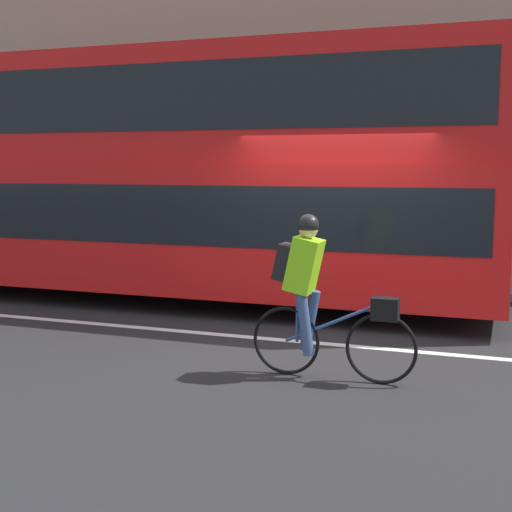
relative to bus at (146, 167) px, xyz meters
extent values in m
plane|color=#232326|center=(3.33, -2.05, -2.08)|extent=(80.00, 80.00, 0.00)
cube|color=silver|center=(3.33, -1.96, -2.08)|extent=(50.00, 0.14, 0.01)
cube|color=gray|center=(3.33, 2.49, -2.02)|extent=(60.00, 1.83, 0.12)
cube|color=gray|center=(3.33, 3.56, 1.35)|extent=(60.00, 0.30, 6.87)
cylinder|color=black|center=(3.40, 0.00, -1.61)|extent=(0.96, 0.30, 0.96)
cube|color=red|center=(0.00, 0.00, -0.87)|extent=(10.96, 2.55, 1.86)
cube|color=black|center=(0.00, 0.00, -0.64)|extent=(10.53, 2.57, 0.82)
cube|color=red|center=(0.00, 0.00, 0.87)|extent=(10.96, 2.45, 1.62)
cube|color=black|center=(0.00, 0.00, 0.95)|extent=(10.53, 2.47, 0.91)
torus|color=black|center=(4.33, -3.29, -1.73)|extent=(0.70, 0.04, 0.70)
torus|color=black|center=(3.36, -3.29, -1.73)|extent=(0.70, 0.04, 0.70)
cylinder|color=#2D4C8C|center=(3.84, -3.29, -1.51)|extent=(0.98, 0.03, 0.48)
cylinder|color=#2D4C8C|center=(3.48, -3.29, -1.47)|extent=(0.03, 0.03, 0.52)
cube|color=black|center=(4.36, -3.29, -1.34)|extent=(0.26, 0.16, 0.22)
cube|color=#8CE019|center=(3.54, -3.29, -0.95)|extent=(0.37, 0.32, 0.58)
cube|color=black|center=(3.34, -3.29, -0.93)|extent=(0.21, 0.26, 0.38)
cylinder|color=#384C7A|center=(3.58, -3.20, -1.53)|extent=(0.22, 0.11, 0.63)
cylinder|color=#384C7A|center=(3.58, -3.38, -1.53)|extent=(0.20, 0.11, 0.63)
sphere|color=tan|center=(3.58, -3.29, -0.59)|extent=(0.19, 0.19, 0.19)
sphere|color=black|center=(3.58, -3.29, -0.55)|extent=(0.21, 0.21, 0.21)
cylinder|color=#262628|center=(2.04, 2.40, -1.55)|extent=(0.58, 0.58, 0.83)
camera|label=1|loc=(5.48, -10.03, 0.04)|focal=50.00mm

